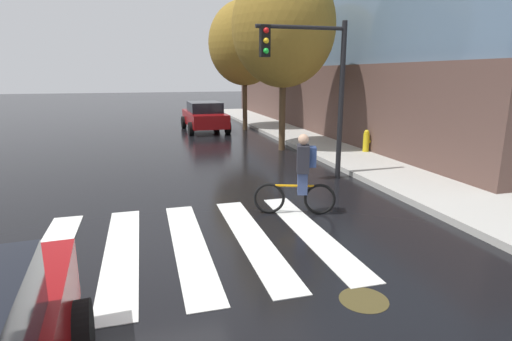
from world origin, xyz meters
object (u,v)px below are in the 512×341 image
at_px(traffic_light_near, 314,74).
at_px(street_tree_mid, 245,43).
at_px(manhole_cover, 364,300).
at_px(cyclist, 301,175).
at_px(fire_hydrant, 366,141).
at_px(sedan_mid, 205,116).
at_px(street_tree_near, 283,27).

bearing_deg(traffic_light_near, street_tree_mid, 85.71).
relative_size(manhole_cover, cyclist, 0.38).
bearing_deg(traffic_light_near, cyclist, -117.40).
relative_size(cyclist, fire_hydrant, 2.17).
xyz_separation_m(sedan_mid, street_tree_near, (2.05, -6.11, 3.74)).
xyz_separation_m(manhole_cover, street_tree_near, (2.46, 10.34, 4.50)).
height_order(manhole_cover, cyclist, cyclist).
height_order(sedan_mid, cyclist, cyclist).
distance_m(traffic_light_near, street_tree_mid, 10.66).
bearing_deg(manhole_cover, fire_hydrant, 59.49).
xyz_separation_m(traffic_light_near, fire_hydrant, (3.26, 2.64, -2.33)).
bearing_deg(manhole_cover, street_tree_mid, 81.23).
xyz_separation_m(sedan_mid, traffic_light_near, (1.32, -10.61, 2.10)).
xyz_separation_m(manhole_cover, sedan_mid, (0.42, 16.45, 0.76)).
xyz_separation_m(traffic_light_near, street_tree_mid, (0.79, 10.53, 1.48)).
relative_size(sedan_mid, traffic_light_near, 1.03).
bearing_deg(sedan_mid, street_tree_near, -71.49).
xyz_separation_m(sedan_mid, cyclist, (0.01, -13.12, 0.08)).
distance_m(manhole_cover, sedan_mid, 16.47).
bearing_deg(fire_hydrant, street_tree_mid, 107.41).
relative_size(sedan_mid, street_tree_near, 0.65).
relative_size(sedan_mid, fire_hydrant, 5.54).
height_order(sedan_mid, street_tree_mid, street_tree_mid).
bearing_deg(traffic_light_near, sedan_mid, 97.09).
height_order(fire_hydrant, street_tree_mid, street_tree_mid).
distance_m(fire_hydrant, street_tree_near, 5.06).
distance_m(traffic_light_near, fire_hydrant, 4.80).
bearing_deg(street_tree_near, fire_hydrant, -36.14).
height_order(manhole_cover, street_tree_near, street_tree_near).
xyz_separation_m(manhole_cover, traffic_light_near, (1.74, 5.84, 2.86)).
height_order(traffic_light_near, street_tree_near, street_tree_near).
bearing_deg(street_tree_near, traffic_light_near, -99.19).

